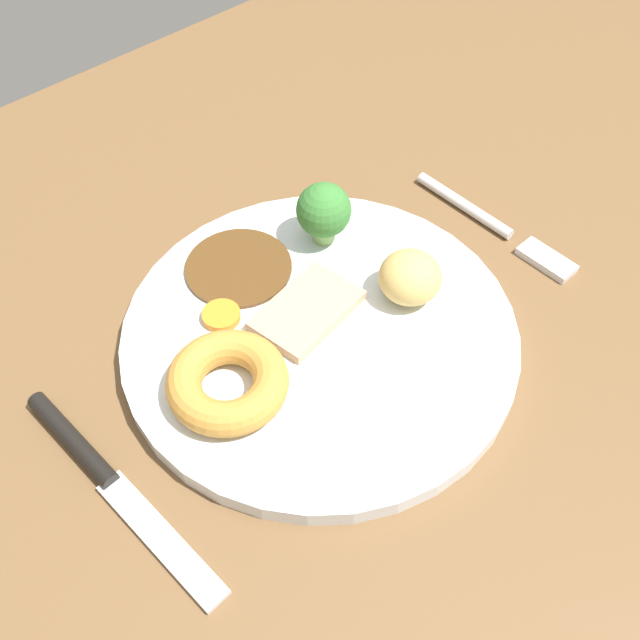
{
  "coord_description": "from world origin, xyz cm",
  "views": [
    {
      "loc": [
        20.71,
        22.53,
        45.37
      ],
      "look_at": [
        -0.67,
        -1.27,
        6.0
      ],
      "focal_mm": 41.87,
      "sensor_mm": 36.0,
      "label": 1
    }
  ],
  "objects_px": {
    "knife": "(103,474)",
    "dinner_plate": "(320,335)",
    "roast_potato_left": "(410,277)",
    "yorkshire_pudding": "(227,382)",
    "carrot_coin_front": "(221,316)",
    "meat_slice_main": "(307,310)",
    "fork": "(497,227)",
    "broccoli_floret": "(324,211)"
  },
  "relations": [
    {
      "from": "roast_potato_left",
      "to": "fork",
      "type": "height_order",
      "value": "roast_potato_left"
    },
    {
      "from": "dinner_plate",
      "to": "fork",
      "type": "distance_m",
      "value": 0.18
    },
    {
      "from": "carrot_coin_front",
      "to": "broccoli_floret",
      "type": "relative_size",
      "value": 0.54
    },
    {
      "from": "dinner_plate",
      "to": "meat_slice_main",
      "type": "distance_m",
      "value": 0.02
    },
    {
      "from": "yorkshire_pudding",
      "to": "knife",
      "type": "xyz_separation_m",
      "value": [
        0.09,
        -0.01,
        -0.02
      ]
    },
    {
      "from": "broccoli_floret",
      "to": "knife",
      "type": "relative_size",
      "value": 0.27
    },
    {
      "from": "yorkshire_pudding",
      "to": "fork",
      "type": "height_order",
      "value": "yorkshire_pudding"
    },
    {
      "from": "yorkshire_pudding",
      "to": "carrot_coin_front",
      "type": "xyz_separation_m",
      "value": [
        -0.03,
        -0.05,
        -0.01
      ]
    },
    {
      "from": "roast_potato_left",
      "to": "carrot_coin_front",
      "type": "bearing_deg",
      "value": -32.3
    },
    {
      "from": "roast_potato_left",
      "to": "knife",
      "type": "bearing_deg",
      "value": -6.85
    },
    {
      "from": "roast_potato_left",
      "to": "knife",
      "type": "relative_size",
      "value": 0.24
    },
    {
      "from": "roast_potato_left",
      "to": "knife",
      "type": "distance_m",
      "value": 0.24
    },
    {
      "from": "dinner_plate",
      "to": "broccoli_floret",
      "type": "distance_m",
      "value": 0.1
    },
    {
      "from": "broccoli_floret",
      "to": "fork",
      "type": "relative_size",
      "value": 0.33
    },
    {
      "from": "meat_slice_main",
      "to": "knife",
      "type": "xyz_separation_m",
      "value": [
        0.17,
        0.01,
        -0.01
      ]
    },
    {
      "from": "fork",
      "to": "broccoli_floret",
      "type": "bearing_deg",
      "value": -123.41
    },
    {
      "from": "roast_potato_left",
      "to": "broccoli_floret",
      "type": "bearing_deg",
      "value": -85.14
    },
    {
      "from": "broccoli_floret",
      "to": "knife",
      "type": "height_order",
      "value": "broccoli_floret"
    },
    {
      "from": "carrot_coin_front",
      "to": "yorkshire_pudding",
      "type": "bearing_deg",
      "value": 57.29
    },
    {
      "from": "broccoli_floret",
      "to": "fork",
      "type": "xyz_separation_m",
      "value": [
        -0.12,
        0.08,
        -0.04
      ]
    },
    {
      "from": "meat_slice_main",
      "to": "dinner_plate",
      "type": "bearing_deg",
      "value": 82.12
    },
    {
      "from": "dinner_plate",
      "to": "carrot_coin_front",
      "type": "xyz_separation_m",
      "value": [
        0.04,
        -0.05,
        0.01
      ]
    },
    {
      "from": "carrot_coin_front",
      "to": "dinner_plate",
      "type": "bearing_deg",
      "value": 130.01
    },
    {
      "from": "dinner_plate",
      "to": "yorkshire_pudding",
      "type": "distance_m",
      "value": 0.08
    },
    {
      "from": "dinner_plate",
      "to": "broccoli_floret",
      "type": "height_order",
      "value": "broccoli_floret"
    },
    {
      "from": "fork",
      "to": "knife",
      "type": "xyz_separation_m",
      "value": [
        0.35,
        -0.02,
        0.0
      ]
    },
    {
      "from": "carrot_coin_front",
      "to": "knife",
      "type": "height_order",
      "value": "carrot_coin_front"
    },
    {
      "from": "yorkshire_pudding",
      "to": "roast_potato_left",
      "type": "height_order",
      "value": "roast_potato_left"
    },
    {
      "from": "carrot_coin_front",
      "to": "fork",
      "type": "relative_size",
      "value": 0.18
    },
    {
      "from": "dinner_plate",
      "to": "yorkshire_pudding",
      "type": "xyz_separation_m",
      "value": [
        0.08,
        -0.0,
        0.02
      ]
    },
    {
      "from": "meat_slice_main",
      "to": "roast_potato_left",
      "type": "bearing_deg",
      "value": 152.54
    },
    {
      "from": "knife",
      "to": "broccoli_floret",
      "type": "bearing_deg",
      "value": 99.91
    },
    {
      "from": "broccoli_floret",
      "to": "roast_potato_left",
      "type": "bearing_deg",
      "value": 94.86
    },
    {
      "from": "roast_potato_left",
      "to": "carrot_coin_front",
      "type": "xyz_separation_m",
      "value": [
        0.11,
        -0.07,
        -0.02
      ]
    },
    {
      "from": "meat_slice_main",
      "to": "fork",
      "type": "distance_m",
      "value": 0.18
    },
    {
      "from": "fork",
      "to": "roast_potato_left",
      "type": "bearing_deg",
      "value": -87.18
    },
    {
      "from": "yorkshire_pudding",
      "to": "carrot_coin_front",
      "type": "height_order",
      "value": "yorkshire_pudding"
    },
    {
      "from": "roast_potato_left",
      "to": "dinner_plate",
      "type": "bearing_deg",
      "value": -14.97
    },
    {
      "from": "yorkshire_pudding",
      "to": "carrot_coin_front",
      "type": "relative_size",
      "value": 2.94
    },
    {
      "from": "dinner_plate",
      "to": "knife",
      "type": "bearing_deg",
      "value": -3.46
    },
    {
      "from": "knife",
      "to": "dinner_plate",
      "type": "bearing_deg",
      "value": 83.27
    },
    {
      "from": "knife",
      "to": "fork",
      "type": "bearing_deg",
      "value": 83.27
    }
  ]
}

